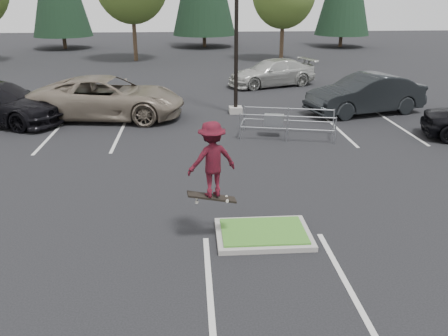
{
  "coord_description": "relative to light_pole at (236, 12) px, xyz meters",
  "views": [
    {
      "loc": [
        -1.63,
        -9.76,
        5.4
      ],
      "look_at": [
        -0.81,
        1.5,
        1.18
      ],
      "focal_mm": 38.0,
      "sensor_mm": 36.0,
      "label": 1
    }
  ],
  "objects": [
    {
      "name": "ground",
      "position": [
        -0.5,
        -12.0,
        -4.56
      ],
      "size": [
        120.0,
        120.0,
        0.0
      ],
      "primitive_type": "plane",
      "color": "black",
      "rests_on": "ground"
    },
    {
      "name": "grass_median",
      "position": [
        -0.5,
        -12.0,
        -4.48
      ],
      "size": [
        2.2,
        1.6,
        0.16
      ],
      "color": "gray",
      "rests_on": "ground"
    },
    {
      "name": "stall_lines",
      "position": [
        -1.85,
        -5.98,
        -4.56
      ],
      "size": [
        22.62,
        17.6,
        0.01
      ],
      "color": "beige",
      "rests_on": "ground"
    },
    {
      "name": "light_pole",
      "position": [
        0.0,
        0.0,
        0.0
      ],
      "size": [
        0.7,
        0.6,
        10.12
      ],
      "color": "gray",
      "rests_on": "ground"
    },
    {
      "name": "cart_corral",
      "position": [
        1.26,
        -3.91,
        -3.91
      ],
      "size": [
        3.84,
        2.1,
        1.03
      ],
      "rotation": [
        0.0,
        0.0,
        -0.23
      ],
      "color": "#95989D",
      "rests_on": "ground"
    },
    {
      "name": "skateboarder",
      "position": [
        -1.7,
        -12.02,
        -2.61
      ],
      "size": [
        1.24,
        0.95,
        1.89
      ],
      "rotation": [
        0.0,
        0.0,
        3.47
      ],
      "color": "black",
      "rests_on": "ground"
    },
    {
      "name": "car_l_tan",
      "position": [
        -5.81,
        -0.5,
        -3.62
      ],
      "size": [
        7.1,
        3.98,
        1.88
      ],
      "primitive_type": "imported",
      "rotation": [
        0.0,
        0.0,
        1.44
      ],
      "color": "#786B5C",
      "rests_on": "ground"
    },
    {
      "name": "car_r_charc",
      "position": [
        6.0,
        -0.5,
        -3.65
      ],
      "size": [
        5.84,
        3.34,
        1.82
      ],
      "primitive_type": "imported",
      "rotation": [
        0.0,
        0.0,
        4.99
      ],
      "color": "black",
      "rests_on": "ground"
    },
    {
      "name": "car_far_silver",
      "position": [
        2.92,
        6.7,
        -3.77
      ],
      "size": [
        5.86,
        3.92,
        1.58
      ],
      "primitive_type": "imported",
      "rotation": [
        0.0,
        0.0,
        5.06
      ],
      "color": "#B3B4AE",
      "rests_on": "ground"
    }
  ]
}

